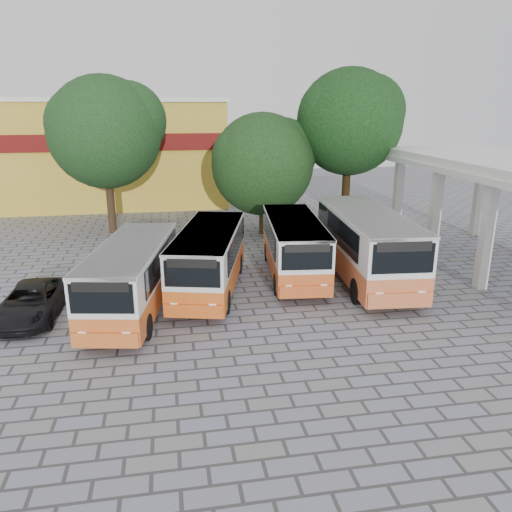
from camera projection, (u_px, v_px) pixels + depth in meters
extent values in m
plane|color=slate|center=(322.00, 317.00, 19.16)|extent=(90.00, 90.00, 0.00)
cube|color=silver|center=(398.00, 198.00, 29.62)|extent=(0.45, 0.45, 5.00)
cube|color=silver|center=(479.00, 195.00, 30.51)|extent=(0.45, 0.45, 5.00)
cube|color=gold|center=(99.00, 153.00, 40.65)|extent=(20.00, 10.00, 8.00)
cube|color=#590C0A|center=(89.00, 143.00, 35.50)|extent=(20.00, 0.20, 1.20)
cube|color=silver|center=(94.00, 100.00, 39.44)|extent=(20.40, 10.40, 0.30)
cube|color=#C6581F|center=(133.00, 291.00, 19.43)|extent=(3.56, 7.76, 0.98)
cube|color=silver|center=(131.00, 263.00, 19.09)|extent=(3.56, 7.76, 1.37)
cube|color=silver|center=(130.00, 247.00, 18.90)|extent=(3.60, 7.77, 0.11)
cube|color=black|center=(100.00, 264.00, 18.89)|extent=(1.16, 6.08, 0.98)
cube|color=black|center=(161.00, 261.00, 19.27)|extent=(1.16, 6.08, 0.98)
cube|color=black|center=(124.00, 298.00, 15.54)|extent=(1.99, 0.41, 0.98)
cube|color=black|center=(123.00, 286.00, 15.43)|extent=(1.76, 0.38, 0.32)
cylinder|color=black|center=(100.00, 329.00, 17.08)|extent=(0.26, 0.93, 0.93)
cylinder|color=black|center=(160.00, 324.00, 17.42)|extent=(0.26, 0.93, 0.93)
cylinder|color=black|center=(113.00, 281.00, 21.66)|extent=(0.26, 0.93, 0.93)
cylinder|color=black|center=(161.00, 279.00, 22.00)|extent=(0.26, 0.93, 0.93)
cube|color=#CC5313|center=(210.00, 272.00, 21.67)|extent=(4.01, 7.86, 0.99)
cube|color=silver|center=(209.00, 246.00, 21.32)|extent=(4.01, 7.86, 1.38)
cube|color=silver|center=(209.00, 231.00, 21.14)|extent=(4.06, 7.87, 0.11)
cube|color=black|center=(182.00, 247.00, 21.13)|extent=(1.55, 6.05, 0.99)
cube|color=black|center=(236.00, 244.00, 21.51)|extent=(1.55, 6.05, 0.99)
cube|color=black|center=(218.00, 274.00, 17.75)|extent=(1.98, 0.54, 0.99)
cube|color=black|center=(218.00, 263.00, 17.64)|extent=(1.75, 0.49, 0.32)
cylinder|color=black|center=(189.00, 303.00, 19.30)|extent=(0.26, 0.94, 0.94)
cylinder|color=black|center=(241.00, 299.00, 19.64)|extent=(0.26, 0.94, 0.94)
cylinder|color=black|center=(184.00, 264.00, 23.92)|extent=(0.26, 0.94, 0.94)
cylinder|color=black|center=(227.00, 262.00, 24.26)|extent=(0.26, 0.94, 0.94)
cube|color=#BE4B18|center=(293.00, 259.00, 23.54)|extent=(3.08, 7.72, 0.99)
cube|color=silver|center=(294.00, 234.00, 23.19)|extent=(3.08, 7.72, 1.38)
cube|color=silver|center=(294.00, 221.00, 23.01)|extent=(3.12, 7.73, 0.11)
cube|color=black|center=(270.00, 235.00, 23.00)|extent=(0.74, 6.17, 0.99)
cube|color=black|center=(318.00, 233.00, 23.38)|extent=(0.74, 6.17, 0.99)
cube|color=black|center=(318.00, 258.00, 19.63)|extent=(2.01, 0.27, 0.99)
cube|color=black|center=(318.00, 248.00, 19.51)|extent=(1.78, 0.26, 0.32)
cylinder|color=black|center=(284.00, 285.00, 21.18)|extent=(0.26, 0.94, 0.94)
cylinder|color=black|center=(330.00, 282.00, 21.52)|extent=(0.26, 0.94, 0.94)
cylinder|color=black|center=(263.00, 253.00, 25.78)|extent=(0.26, 0.94, 0.94)
cylinder|color=black|center=(301.00, 251.00, 26.12)|extent=(0.26, 0.94, 0.94)
cube|color=#C25E31|center=(365.00, 259.00, 22.95)|extent=(3.33, 8.93, 1.15)
cube|color=silver|center=(367.00, 230.00, 22.55)|extent=(3.33, 8.93, 1.61)
cube|color=silver|center=(368.00, 214.00, 22.33)|extent=(3.38, 8.94, 0.13)
cube|color=black|center=(339.00, 231.00, 22.32)|extent=(0.64, 7.20, 1.15)
cube|color=black|center=(395.00, 229.00, 22.77)|extent=(0.64, 7.20, 1.15)
cube|color=black|center=(413.00, 258.00, 18.41)|extent=(2.35, 0.24, 1.15)
cube|color=black|center=(414.00, 246.00, 18.27)|extent=(2.08, 0.23, 0.37)
cylinder|color=black|center=(363.00, 292.00, 20.21)|extent=(0.31, 1.09, 1.09)
cylinder|color=black|center=(418.00, 288.00, 20.60)|extent=(0.31, 1.09, 1.09)
cylinder|color=black|center=(322.00, 253.00, 25.56)|extent=(0.31, 1.09, 1.09)
cylinder|color=black|center=(365.00, 250.00, 25.96)|extent=(0.31, 1.09, 1.09)
cylinder|color=#3A2919|center=(110.00, 198.00, 31.10)|extent=(0.49, 0.49, 4.52)
sphere|color=black|center=(105.00, 132.00, 29.95)|extent=(6.73, 6.73, 6.73)
sphere|color=black|center=(127.00, 120.00, 30.26)|extent=(4.71, 4.71, 4.71)
sphere|color=black|center=(83.00, 124.00, 29.42)|extent=(4.38, 4.38, 4.38)
cylinder|color=#47331C|center=(262.00, 207.00, 31.04)|extent=(0.40, 0.40, 3.38)
sphere|color=black|center=(262.00, 164.00, 30.27)|extent=(6.20, 6.20, 6.20)
sphere|color=black|center=(281.00, 153.00, 30.58)|extent=(4.34, 4.34, 4.34)
sphere|color=black|center=(245.00, 157.00, 29.77)|extent=(4.03, 4.03, 4.03)
cylinder|color=black|center=(346.00, 194.00, 31.49)|extent=(0.50, 0.50, 4.80)
sphere|color=black|center=(349.00, 122.00, 30.20)|extent=(6.40, 6.40, 6.40)
sphere|color=black|center=(368.00, 111.00, 30.51)|extent=(4.48, 4.48, 4.48)
sphere|color=black|center=(333.00, 114.00, 29.69)|extent=(4.16, 4.16, 4.16)
imported|color=black|center=(31.00, 302.00, 18.96)|extent=(2.36, 4.66, 1.26)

